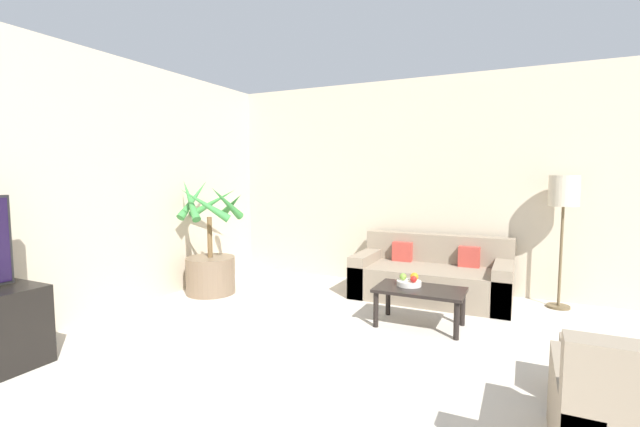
{
  "coord_description": "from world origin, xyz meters",
  "views": [
    {
      "loc": [
        0.33,
        1.01,
        1.46
      ],
      "look_at": [
        -1.89,
        5.63,
        1.0
      ],
      "focal_mm": 24.0,
      "sensor_mm": 36.0,
      "label": 1
    }
  ],
  "objects_px": {
    "floor_lamp": "(564,198)",
    "apple_green": "(403,277)",
    "sofa_loveseat": "(431,278)",
    "fruit_bowl": "(409,283)",
    "orange_fruit": "(414,277)",
    "potted_palm": "(211,261)",
    "apple_red": "(414,279)",
    "coffee_table": "(420,294)",
    "ottoman": "(609,377)"
  },
  "relations": [
    {
      "from": "apple_red",
      "to": "apple_green",
      "type": "relative_size",
      "value": 0.94
    },
    {
      "from": "floor_lamp",
      "to": "ottoman",
      "type": "distance_m",
      "value": 2.38
    },
    {
      "from": "coffee_table",
      "to": "apple_green",
      "type": "relative_size",
      "value": 12.12
    },
    {
      "from": "sofa_loveseat",
      "to": "coffee_table",
      "type": "distance_m",
      "value": 1.02
    },
    {
      "from": "fruit_bowl",
      "to": "coffee_table",
      "type": "bearing_deg",
      "value": -24.65
    },
    {
      "from": "sofa_loveseat",
      "to": "fruit_bowl",
      "type": "relative_size",
      "value": 7.37
    },
    {
      "from": "orange_fruit",
      "to": "ottoman",
      "type": "relative_size",
      "value": 0.15
    },
    {
      "from": "fruit_bowl",
      "to": "apple_green",
      "type": "bearing_deg",
      "value": 177.42
    },
    {
      "from": "potted_palm",
      "to": "sofa_loveseat",
      "type": "xyz_separation_m",
      "value": [
        2.5,
        0.96,
        -0.16
      ]
    },
    {
      "from": "sofa_loveseat",
      "to": "orange_fruit",
      "type": "relative_size",
      "value": 22.4
    },
    {
      "from": "fruit_bowl",
      "to": "orange_fruit",
      "type": "xyz_separation_m",
      "value": [
        0.04,
        0.03,
        0.06
      ]
    },
    {
      "from": "fruit_bowl",
      "to": "ottoman",
      "type": "distance_m",
      "value": 1.81
    },
    {
      "from": "coffee_table",
      "to": "fruit_bowl",
      "type": "bearing_deg",
      "value": 155.35
    },
    {
      "from": "sofa_loveseat",
      "to": "ottoman",
      "type": "relative_size",
      "value": 3.3
    },
    {
      "from": "apple_red",
      "to": "orange_fruit",
      "type": "relative_size",
      "value": 0.82
    },
    {
      "from": "sofa_loveseat",
      "to": "orange_fruit",
      "type": "xyz_separation_m",
      "value": [
        0.01,
        -0.92,
        0.21
      ]
    },
    {
      "from": "floor_lamp",
      "to": "apple_red",
      "type": "bearing_deg",
      "value": -136.84
    },
    {
      "from": "potted_palm",
      "to": "coffee_table",
      "type": "bearing_deg",
      "value": -1.08
    },
    {
      "from": "sofa_loveseat",
      "to": "apple_red",
      "type": "distance_m",
      "value": 1.02
    },
    {
      "from": "coffee_table",
      "to": "floor_lamp",
      "type": "bearing_deg",
      "value": 44.78
    },
    {
      "from": "coffee_table",
      "to": "ottoman",
      "type": "distance_m",
      "value": 1.67
    },
    {
      "from": "potted_palm",
      "to": "floor_lamp",
      "type": "relative_size",
      "value": 0.98
    },
    {
      "from": "coffee_table",
      "to": "orange_fruit",
      "type": "relative_size",
      "value": 10.55
    },
    {
      "from": "sofa_loveseat",
      "to": "apple_red",
      "type": "bearing_deg",
      "value": -88.68
    },
    {
      "from": "potted_palm",
      "to": "ottoman",
      "type": "relative_size",
      "value": 2.66
    },
    {
      "from": "fruit_bowl",
      "to": "orange_fruit",
      "type": "relative_size",
      "value": 3.04
    },
    {
      "from": "floor_lamp",
      "to": "apple_red",
      "type": "distance_m",
      "value": 1.97
    },
    {
      "from": "sofa_loveseat",
      "to": "floor_lamp",
      "type": "relative_size",
      "value": 1.22
    },
    {
      "from": "sofa_loveseat",
      "to": "potted_palm",
      "type": "bearing_deg",
      "value": -158.98
    },
    {
      "from": "floor_lamp",
      "to": "apple_green",
      "type": "distance_m",
      "value": 2.02
    },
    {
      "from": "potted_palm",
      "to": "orange_fruit",
      "type": "bearing_deg",
      "value": 0.88
    },
    {
      "from": "sofa_loveseat",
      "to": "fruit_bowl",
      "type": "bearing_deg",
      "value": -91.93
    },
    {
      "from": "coffee_table",
      "to": "apple_red",
      "type": "height_order",
      "value": "apple_red"
    },
    {
      "from": "sofa_loveseat",
      "to": "floor_lamp",
      "type": "distance_m",
      "value": 1.67
    },
    {
      "from": "sofa_loveseat",
      "to": "ottoman",
      "type": "xyz_separation_m",
      "value": [
        1.49,
        -1.9,
        -0.07
      ]
    },
    {
      "from": "coffee_table",
      "to": "apple_red",
      "type": "relative_size",
      "value": 12.9
    },
    {
      "from": "orange_fruit",
      "to": "ottoman",
      "type": "height_order",
      "value": "orange_fruit"
    },
    {
      "from": "fruit_bowl",
      "to": "apple_green",
      "type": "height_order",
      "value": "apple_green"
    },
    {
      "from": "apple_green",
      "to": "orange_fruit",
      "type": "xyz_separation_m",
      "value": [
        0.11,
        0.03,
        0.01
      ]
    },
    {
      "from": "potted_palm",
      "to": "fruit_bowl",
      "type": "bearing_deg",
      "value": 0.15
    },
    {
      "from": "sofa_loveseat",
      "to": "apple_green",
      "type": "relative_size",
      "value": 25.73
    },
    {
      "from": "sofa_loveseat",
      "to": "floor_lamp",
      "type": "height_order",
      "value": "floor_lamp"
    },
    {
      "from": "sofa_loveseat",
      "to": "orange_fruit",
      "type": "height_order",
      "value": "sofa_loveseat"
    },
    {
      "from": "coffee_table",
      "to": "apple_red",
      "type": "xyz_separation_m",
      "value": [
        -0.07,
        0.01,
        0.14
      ]
    },
    {
      "from": "coffee_table",
      "to": "ottoman",
      "type": "bearing_deg",
      "value": -32.46
    },
    {
      "from": "sofa_loveseat",
      "to": "apple_red",
      "type": "xyz_separation_m",
      "value": [
        0.02,
        -1.0,
        0.21
      ]
    },
    {
      "from": "coffee_table",
      "to": "apple_green",
      "type": "height_order",
      "value": "apple_green"
    },
    {
      "from": "sofa_loveseat",
      "to": "floor_lamp",
      "type": "xyz_separation_m",
      "value": [
        1.35,
        0.24,
        0.97
      ]
    },
    {
      "from": "apple_red",
      "to": "apple_green",
      "type": "xyz_separation_m",
      "value": [
        -0.12,
        0.05,
        0.0
      ]
    },
    {
      "from": "coffee_table",
      "to": "apple_green",
      "type": "distance_m",
      "value": 0.24
    }
  ]
}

